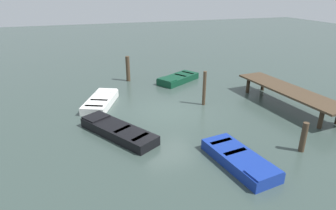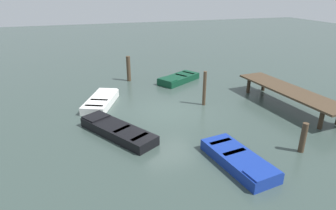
{
  "view_description": "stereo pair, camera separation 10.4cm",
  "coord_description": "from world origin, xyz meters",
  "px_view_note": "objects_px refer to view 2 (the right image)",
  "views": [
    {
      "loc": [
        12.72,
        -4.19,
        5.82
      ],
      "look_at": [
        0.0,
        0.0,
        0.35
      ],
      "focal_mm": 30.79,
      "sensor_mm": 36.0,
      "label": 1
    },
    {
      "loc": [
        12.75,
        -4.09,
        5.82
      ],
      "look_at": [
        0.0,
        0.0,
        0.35
      ],
      "focal_mm": 30.79,
      "sensor_mm": 36.0,
      "label": 2
    }
  ],
  "objects_px": {
    "rowboat_blue": "(239,160)",
    "rowboat_white": "(101,101)",
    "rowboat_black": "(117,130)",
    "rowboat_dark_green": "(179,79)",
    "mooring_piling_far_left": "(204,88)",
    "dock_segment": "(289,91)",
    "mooring_piling_near_right": "(129,69)",
    "mooring_piling_near_left": "(303,138)"
  },
  "relations": [
    {
      "from": "rowboat_blue",
      "to": "rowboat_white",
      "type": "xyz_separation_m",
      "value": [
        -7.21,
        -4.05,
        0.0
      ]
    },
    {
      "from": "rowboat_black",
      "to": "rowboat_white",
      "type": "bearing_deg",
      "value": -26.35
    },
    {
      "from": "rowboat_dark_green",
      "to": "mooring_piling_far_left",
      "type": "distance_m",
      "value": 4.31
    },
    {
      "from": "dock_segment",
      "to": "mooring_piling_far_left",
      "type": "height_order",
      "value": "mooring_piling_far_left"
    },
    {
      "from": "rowboat_blue",
      "to": "mooring_piling_near_right",
      "type": "distance_m",
      "value": 11.21
    },
    {
      "from": "mooring_piling_near_right",
      "to": "rowboat_black",
      "type": "bearing_deg",
      "value": -14.33
    },
    {
      "from": "rowboat_blue",
      "to": "mooring_piling_near_right",
      "type": "relative_size",
      "value": 1.92
    },
    {
      "from": "dock_segment",
      "to": "rowboat_dark_green",
      "type": "distance_m",
      "value": 7.07
    },
    {
      "from": "mooring_piling_near_left",
      "to": "mooring_piling_near_right",
      "type": "xyz_separation_m",
      "value": [
        -10.98,
        -4.57,
        0.23
      ]
    },
    {
      "from": "rowboat_black",
      "to": "mooring_piling_near_right",
      "type": "relative_size",
      "value": 2.3
    },
    {
      "from": "rowboat_black",
      "to": "rowboat_white",
      "type": "xyz_separation_m",
      "value": [
        -3.65,
        -0.32,
        0.0
      ]
    },
    {
      "from": "mooring_piling_far_left",
      "to": "mooring_piling_near_right",
      "type": "distance_m",
      "value": 6.26
    },
    {
      "from": "dock_segment",
      "to": "rowboat_white",
      "type": "distance_m",
      "value": 9.87
    },
    {
      "from": "rowboat_black",
      "to": "rowboat_dark_green",
      "type": "bearing_deg",
      "value": -70.15
    },
    {
      "from": "mooring_piling_far_left",
      "to": "mooring_piling_near_left",
      "type": "distance_m",
      "value": 5.72
    },
    {
      "from": "mooring_piling_near_right",
      "to": "rowboat_dark_green",
      "type": "bearing_deg",
      "value": 68.11
    },
    {
      "from": "dock_segment",
      "to": "mooring_piling_far_left",
      "type": "bearing_deg",
      "value": -115.59
    },
    {
      "from": "dock_segment",
      "to": "rowboat_dark_green",
      "type": "xyz_separation_m",
      "value": [
        -5.8,
        -3.99,
        -0.63
      ]
    },
    {
      "from": "dock_segment",
      "to": "rowboat_blue",
      "type": "relative_size",
      "value": 2.05
    },
    {
      "from": "mooring_piling_far_left",
      "to": "rowboat_white",
      "type": "bearing_deg",
      "value": -107.54
    },
    {
      "from": "rowboat_black",
      "to": "mooring_piling_far_left",
      "type": "height_order",
      "value": "mooring_piling_far_left"
    },
    {
      "from": "rowboat_blue",
      "to": "mooring_piling_near_left",
      "type": "relative_size",
      "value": 2.65
    },
    {
      "from": "rowboat_black",
      "to": "rowboat_white",
      "type": "height_order",
      "value": "same"
    },
    {
      "from": "mooring_piling_near_left",
      "to": "mooring_piling_near_right",
      "type": "bearing_deg",
      "value": -157.41
    },
    {
      "from": "rowboat_white",
      "to": "mooring_piling_near_right",
      "type": "bearing_deg",
      "value": -6.73
    },
    {
      "from": "mooring_piling_near_right",
      "to": "mooring_piling_near_left",
      "type": "bearing_deg",
      "value": 22.59
    },
    {
      "from": "rowboat_dark_green",
      "to": "mooring_piling_near_left",
      "type": "xyz_separation_m",
      "value": [
        9.74,
        1.47,
        0.38
      ]
    },
    {
      "from": "rowboat_dark_green",
      "to": "mooring_piling_far_left",
      "type": "relative_size",
      "value": 1.73
    },
    {
      "from": "dock_segment",
      "to": "mooring_piling_near_right",
      "type": "distance_m",
      "value": 9.99
    },
    {
      "from": "rowboat_white",
      "to": "mooring_piling_near_right",
      "type": "relative_size",
      "value": 1.91
    },
    {
      "from": "rowboat_blue",
      "to": "rowboat_dark_green",
      "type": "bearing_deg",
      "value": 164.27
    },
    {
      "from": "rowboat_white",
      "to": "mooring_piling_near_right",
      "type": "distance_m",
      "value": 4.48
    },
    {
      "from": "rowboat_black",
      "to": "mooring_piling_near_left",
      "type": "distance_m",
      "value": 7.38
    },
    {
      "from": "mooring_piling_near_left",
      "to": "rowboat_white",
      "type": "bearing_deg",
      "value": -136.42
    },
    {
      "from": "rowboat_black",
      "to": "mooring_piling_far_left",
      "type": "xyz_separation_m",
      "value": [
        -1.99,
        4.91,
        0.71
      ]
    },
    {
      "from": "rowboat_black",
      "to": "rowboat_dark_green",
      "type": "height_order",
      "value": "same"
    },
    {
      "from": "rowboat_dark_green",
      "to": "mooring_piling_near_left",
      "type": "distance_m",
      "value": 9.86
    },
    {
      "from": "mooring_piling_near_left",
      "to": "rowboat_blue",
      "type": "bearing_deg",
      "value": -88.75
    },
    {
      "from": "rowboat_blue",
      "to": "mooring_piling_far_left",
      "type": "relative_size",
      "value": 1.73
    },
    {
      "from": "mooring_piling_far_left",
      "to": "rowboat_dark_green",
      "type": "bearing_deg",
      "value": 178.71
    },
    {
      "from": "rowboat_blue",
      "to": "rowboat_black",
      "type": "height_order",
      "value": "same"
    },
    {
      "from": "dock_segment",
      "to": "rowboat_black",
      "type": "xyz_separation_m",
      "value": [
        0.44,
        -9.0,
        -0.63
      ]
    }
  ]
}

